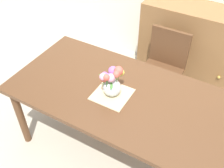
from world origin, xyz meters
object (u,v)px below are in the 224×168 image
Objects in this scene: chair_far at (163,65)px; dresser at (200,50)px; dining_table at (120,99)px; flower_vase at (112,82)px.

chair_far is 0.57m from dresser.
dresser is at bearing -116.77° from chair_far.
flower_vase is at bearing -131.50° from dining_table.
dresser is 5.37× the size of flower_vase.
flower_vase is (-0.05, -0.05, 0.22)m from dining_table.
dining_table is 7.17× the size of flower_vase.
dining_table is 1.39m from dresser.
chair_far reaches higher than dining_table.
dining_table is at bearing -104.74° from dresser.
chair_far is at bearing 80.84° from flower_vase.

